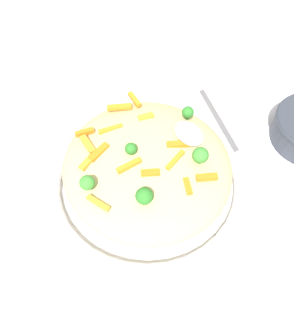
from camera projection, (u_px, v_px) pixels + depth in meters
ground_plane at (147, 188)px, 0.63m from camera, size 2.40×2.40×0.00m
serving_bowl at (147, 182)px, 0.61m from camera, size 0.34×0.34×0.04m
pasta_mound at (147, 166)px, 0.57m from camera, size 0.28×0.28×0.07m
carrot_piece_0 at (175, 160)px, 0.53m from camera, size 0.02×0.04×0.01m
carrot_piece_1 at (88, 145)px, 0.56m from camera, size 0.04×0.01×0.01m
carrot_piece_2 at (150, 173)px, 0.52m from camera, size 0.02×0.03×0.01m
carrot_piece_3 at (111, 129)px, 0.57m from camera, size 0.02×0.04×0.01m
carrot_piece_4 at (129, 166)px, 0.53m from camera, size 0.01×0.04×0.01m
carrot_piece_5 at (99, 152)px, 0.55m from camera, size 0.02×0.04×0.01m
carrot_piece_6 at (134, 99)px, 0.61m from camera, size 0.04×0.01×0.01m
carrot_piece_7 at (188, 186)px, 0.51m from camera, size 0.03×0.02×0.01m
carrot_piece_8 at (119, 107)px, 0.60m from camera, size 0.03×0.04×0.01m
carrot_piece_9 at (146, 117)px, 0.59m from camera, size 0.02×0.03×0.01m
carrot_piece_10 at (87, 163)px, 0.54m from camera, size 0.02×0.03×0.01m
carrot_piece_11 at (98, 203)px, 0.50m from camera, size 0.04×0.02×0.01m
carrot_piece_12 at (178, 144)px, 0.55m from camera, size 0.03×0.04×0.01m
carrot_piece_13 at (84, 132)px, 0.57m from camera, size 0.02×0.03×0.01m
carrot_piece_14 at (207, 177)px, 0.52m from camera, size 0.02×0.03×0.01m
broccoli_floret_0 at (144, 196)px, 0.49m from camera, size 0.03×0.03×0.03m
broccoli_floret_1 at (200, 155)px, 0.53m from camera, size 0.03×0.03×0.03m
broccoli_floret_2 at (131, 149)px, 0.53m from camera, size 0.02×0.02×0.02m
broccoli_floret_3 at (88, 184)px, 0.50m from camera, size 0.02×0.02×0.03m
broccoli_floret_4 at (188, 112)px, 0.58m from camera, size 0.02×0.02×0.02m
serving_spoon at (203, 123)px, 0.55m from camera, size 0.14×0.10×0.08m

